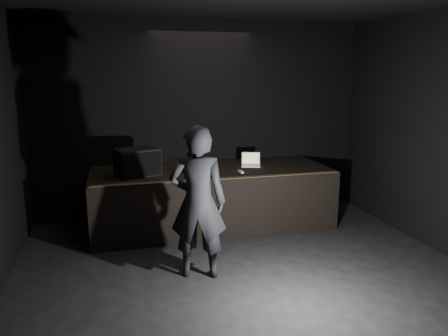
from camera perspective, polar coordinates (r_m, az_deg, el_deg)
name	(u,v)px	position (r m, az deg, el deg)	size (l,w,h in m)	color
ground	(265,304)	(5.27, 5.36, -17.23)	(7.00, 7.00, 0.00)	black
room_walls	(269,128)	(4.62, 5.86, 5.16)	(6.10, 7.10, 3.52)	black
stage_riser	(212,198)	(7.50, -1.63, -3.88)	(4.00, 1.50, 1.00)	black
riser_lip	(222,178)	(6.71, -0.31, -1.37)	(3.92, 0.10, 0.01)	brown
stage_monitor	(138,162)	(7.02, -11.21, 0.76)	(0.75, 0.63, 0.43)	black
cable	(198,168)	(7.41, -3.40, -0.03)	(0.02, 0.02, 1.02)	black
laptop	(251,162)	(7.67, 3.52, 0.74)	(0.39, 0.37, 0.22)	white
beer_can	(207,166)	(7.23, -2.26, 0.27)	(0.07, 0.07, 0.17)	silver
plastic_cup	(192,167)	(7.28, -4.24, 0.09)	(0.09, 0.09, 0.11)	white
wii_remote	(241,172)	(7.13, 2.21, -0.48)	(0.04, 0.16, 0.03)	white
person	(198,203)	(5.54, -3.43, -4.53)	(0.72, 0.47, 1.98)	black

